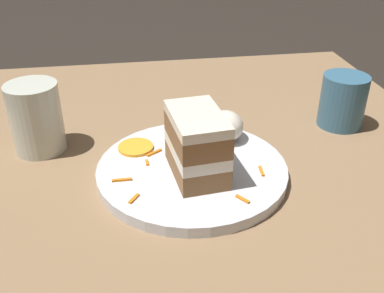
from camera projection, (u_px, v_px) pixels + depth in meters
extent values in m
plane|color=black|center=(198.00, 183.00, 0.67)|extent=(6.00, 6.00, 0.00)
cube|color=#846647|center=(198.00, 177.00, 0.66)|extent=(0.97, 0.85, 0.02)
cylinder|color=silver|center=(192.00, 170.00, 0.64)|extent=(0.27, 0.27, 0.02)
cube|color=brown|center=(197.00, 163.00, 0.61)|extent=(0.11, 0.08, 0.03)
cube|color=silver|center=(197.00, 149.00, 0.60)|extent=(0.11, 0.08, 0.02)
cube|color=brown|center=(197.00, 133.00, 0.59)|extent=(0.11, 0.08, 0.03)
cube|color=silver|center=(197.00, 118.00, 0.58)|extent=(0.11, 0.08, 0.01)
ellipsoid|color=silver|center=(226.00, 126.00, 0.69)|extent=(0.06, 0.05, 0.05)
cylinder|color=orange|center=(136.00, 147.00, 0.68)|extent=(0.05, 0.05, 0.00)
cube|color=orange|center=(175.00, 149.00, 0.67)|extent=(0.02, 0.01, 0.00)
cube|color=orange|center=(134.00, 198.00, 0.57)|extent=(0.02, 0.02, 0.00)
cube|color=orange|center=(122.00, 180.00, 0.60)|extent=(0.00, 0.03, 0.00)
cube|color=orange|center=(243.00, 199.00, 0.57)|extent=(0.02, 0.02, 0.00)
cube|color=orange|center=(172.00, 139.00, 0.70)|extent=(0.02, 0.02, 0.00)
cube|color=orange|center=(154.00, 153.00, 0.66)|extent=(0.02, 0.02, 0.00)
cube|color=orange|center=(261.00, 171.00, 0.62)|extent=(0.02, 0.01, 0.00)
cube|color=orange|center=(176.00, 145.00, 0.68)|extent=(0.01, 0.01, 0.00)
cube|color=orange|center=(147.00, 163.00, 0.64)|extent=(0.01, 0.00, 0.00)
cylinder|color=beige|center=(36.00, 118.00, 0.68)|extent=(0.08, 0.08, 0.11)
cylinder|color=silver|center=(40.00, 138.00, 0.70)|extent=(0.07, 0.07, 0.04)
cylinder|color=#386684|center=(343.00, 101.00, 0.76)|extent=(0.08, 0.08, 0.09)
cylinder|color=#382314|center=(347.00, 80.00, 0.74)|extent=(0.06, 0.06, 0.01)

